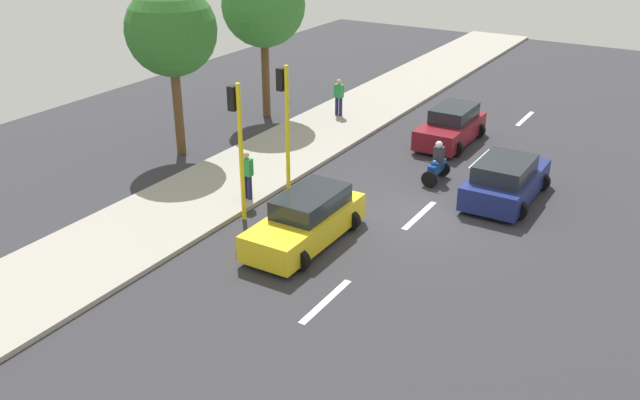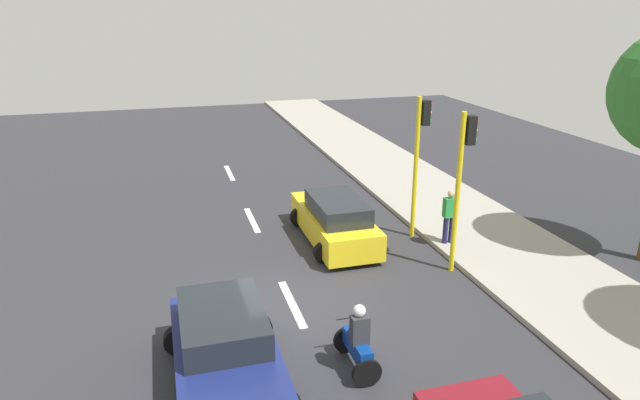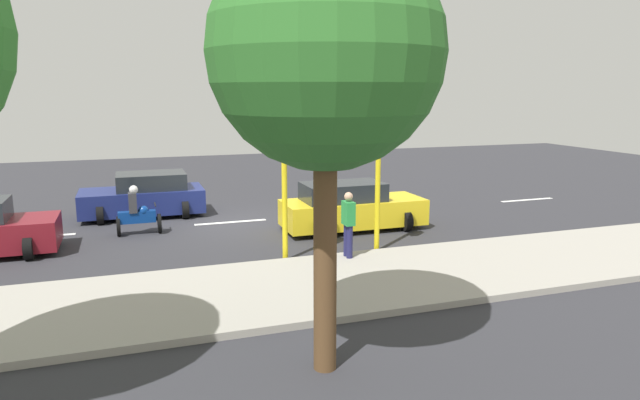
% 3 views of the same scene
% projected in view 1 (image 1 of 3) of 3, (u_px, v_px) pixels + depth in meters
% --- Properties ---
extents(ground_plane, '(40.00, 60.00, 0.10)m').
position_uv_depth(ground_plane, '(419.00, 217.00, 22.85)').
color(ground_plane, '#2D2D33').
extents(sidewalk, '(4.00, 60.00, 0.15)m').
position_uv_depth(sidewalk, '(247.00, 172.00, 26.09)').
color(sidewalk, '#9E998E').
rests_on(sidewalk, ground).
extents(lane_stripe_far_north, '(0.20, 2.40, 0.01)m').
position_uv_depth(lane_stripe_far_north, '(525.00, 119.00, 32.17)').
color(lane_stripe_far_north, white).
rests_on(lane_stripe_far_north, ground).
extents(lane_stripe_north, '(0.20, 2.40, 0.01)m').
position_uv_depth(lane_stripe_north, '(481.00, 159.00, 27.50)').
color(lane_stripe_north, white).
rests_on(lane_stripe_north, ground).
extents(lane_stripe_mid, '(0.20, 2.40, 0.01)m').
position_uv_depth(lane_stripe_mid, '(419.00, 215.00, 22.83)').
color(lane_stripe_mid, white).
rests_on(lane_stripe_mid, ground).
extents(lane_stripe_south, '(0.20, 2.40, 0.01)m').
position_uv_depth(lane_stripe_south, '(326.00, 301.00, 18.16)').
color(lane_stripe_south, white).
rests_on(lane_stripe_south, ground).
extents(car_yellow_cab, '(2.13, 4.49, 1.52)m').
position_uv_depth(car_yellow_cab, '(306.00, 220.00, 20.89)').
color(car_yellow_cab, yellow).
rests_on(car_yellow_cab, ground).
extents(car_dark_blue, '(2.35, 4.15, 1.52)m').
position_uv_depth(car_dark_blue, '(506.00, 180.00, 23.69)').
color(car_dark_blue, navy).
rests_on(car_dark_blue, ground).
extents(car_maroon, '(2.14, 3.97, 1.52)m').
position_uv_depth(car_maroon, '(451.00, 127.00, 28.90)').
color(car_maroon, maroon).
rests_on(car_maroon, ground).
extents(motorcycle, '(0.60, 1.30, 1.53)m').
position_uv_depth(motorcycle, '(437.00, 165.00, 25.18)').
color(motorcycle, black).
rests_on(motorcycle, ground).
extents(pedestrian_near_signal, '(0.40, 0.24, 1.69)m').
position_uv_depth(pedestrian_near_signal, '(247.00, 174.00, 23.33)').
color(pedestrian_near_signal, '#1E1E4C').
rests_on(pedestrian_near_signal, sidewalk).
extents(pedestrian_by_tree, '(0.40, 0.24, 1.69)m').
position_uv_depth(pedestrian_by_tree, '(339.00, 96.00, 31.79)').
color(pedestrian_by_tree, '#1E1E4C').
rests_on(pedestrian_by_tree, sidewalk).
extents(traffic_light_corner, '(0.49, 0.24, 4.50)m').
position_uv_depth(traffic_light_corner, '(285.00, 111.00, 23.44)').
color(traffic_light_corner, yellow).
rests_on(traffic_light_corner, ground).
extents(traffic_light_midblock, '(0.49, 0.24, 4.50)m').
position_uv_depth(traffic_light_midblock, '(238.00, 133.00, 21.42)').
color(traffic_light_midblock, yellow).
rests_on(traffic_light_midblock, ground).
extents(street_tree_south, '(3.45, 3.45, 6.63)m').
position_uv_depth(street_tree_south, '(171.00, 31.00, 26.04)').
color(street_tree_south, brown).
rests_on(street_tree_south, ground).
extents(street_tree_north, '(3.68, 3.68, 6.91)m').
position_uv_depth(street_tree_north, '(263.00, 5.00, 30.43)').
color(street_tree_north, brown).
rests_on(street_tree_north, ground).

